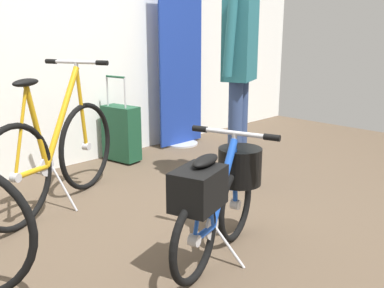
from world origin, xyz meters
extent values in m
plane|color=brown|center=(0.00, 0.00, 0.00)|extent=(6.83, 6.83, 0.00)
cylinder|color=#B7B7BC|center=(1.24, 1.80, 0.01)|extent=(0.36, 0.36, 0.02)
cube|color=navy|center=(1.24, 1.80, 0.94)|extent=(0.60, 0.02, 1.83)
torus|color=black|center=(-0.09, -0.06, 0.23)|extent=(0.45, 0.17, 0.45)
cylinder|color=#B7B7BC|center=(-0.09, -0.06, 0.23)|extent=(0.07, 0.07, 0.06)
torus|color=black|center=(-0.59, -0.21, 0.23)|extent=(0.45, 0.17, 0.45)
cylinder|color=#B7B7BC|center=(-0.59, -0.21, 0.23)|extent=(0.07, 0.07, 0.06)
cylinder|color=#1947B2|center=(-0.50, -0.18, 0.22)|extent=(0.20, 0.09, 0.05)
cylinder|color=#1947B2|center=(-0.27, -0.12, 0.43)|extent=(0.32, 0.13, 0.44)
cylinder|color=#1947B2|center=(-0.44, -0.17, 0.40)|extent=(0.12, 0.07, 0.38)
cylinder|color=#1947B2|center=(-0.50, -0.18, 0.22)|extent=(0.20, 0.08, 0.04)
cylinder|color=#1947B2|center=(-0.11, -0.07, 0.43)|extent=(0.08, 0.05, 0.41)
cylinder|color=#1947B2|center=(-0.54, -0.20, 0.41)|extent=(0.14, 0.06, 0.37)
ellipsoid|color=black|center=(-0.48, -0.18, 0.61)|extent=(0.24, 0.15, 0.05)
cylinder|color=#B7B7BC|center=(-0.13, -0.08, 0.66)|extent=(0.03, 0.03, 0.04)
cylinder|color=#B7B7BC|center=(-0.13, -0.08, 0.68)|extent=(0.15, 0.43, 0.03)
cylinder|color=black|center=(-0.07, -0.29, 0.68)|extent=(0.06, 0.10, 0.04)
cylinder|color=black|center=(-0.19, 0.13, 0.68)|extent=(0.06, 0.10, 0.04)
cylinder|color=#B7B7BC|center=(-0.40, -0.16, 0.22)|extent=(0.14, 0.05, 0.14)
cylinder|color=#B7B7BC|center=(-0.34, -0.23, 0.10)|extent=(0.07, 0.19, 0.21)
cylinder|color=black|center=(-0.04, -0.05, 0.45)|extent=(0.32, 0.32, 0.22)
cube|color=black|center=(-0.55, -0.20, 0.49)|extent=(0.33, 0.27, 0.20)
torus|color=black|center=(-0.24, 1.34, 0.35)|extent=(0.64, 0.33, 0.69)
cylinder|color=#B7B7BC|center=(-0.24, 1.34, 0.35)|extent=(0.08, 0.07, 0.06)
torus|color=black|center=(-0.95, 1.00, 0.35)|extent=(0.64, 0.33, 0.69)
cylinder|color=#B7B7BC|center=(-0.95, 1.00, 0.35)|extent=(0.08, 0.07, 0.06)
cylinder|color=#BF8C14|center=(-0.82, 1.07, 0.34)|extent=(0.29, 0.16, 0.05)
cylinder|color=#BF8C14|center=(-0.49, 1.22, 0.65)|extent=(0.44, 0.24, 0.66)
cylinder|color=#BF8C14|center=(-0.74, 1.11, 0.61)|extent=(0.16, 0.10, 0.58)
cylinder|color=#BF8C14|center=(-0.82, 1.07, 0.34)|extent=(0.29, 0.15, 0.04)
cylinder|color=#BF8C14|center=(-0.26, 1.33, 0.66)|extent=(0.10, 0.07, 0.63)
cylinder|color=#BF8C14|center=(-0.88, 1.04, 0.62)|extent=(0.19, 0.10, 0.56)
ellipsoid|color=black|center=(-0.80, 1.08, 0.92)|extent=(0.24, 0.18, 0.05)
cylinder|color=#B7B7BC|center=(-0.29, 1.32, 0.99)|extent=(0.03, 0.03, 0.04)
cylinder|color=#B7B7BC|center=(-0.29, 1.32, 1.01)|extent=(0.21, 0.41, 0.03)
cylinder|color=black|center=(-0.20, 1.12, 1.01)|extent=(0.07, 0.10, 0.04)
cylinder|color=black|center=(-0.39, 1.52, 1.01)|extent=(0.07, 0.10, 0.04)
cylinder|color=#B7B7BC|center=(-0.68, 1.13, 0.33)|extent=(0.13, 0.07, 0.14)
cylinder|color=#B7B7BC|center=(-0.59, 1.07, 0.16)|extent=(0.10, 0.18, 0.32)
cylinder|color=navy|center=(0.73, 0.56, 0.43)|extent=(0.11, 0.11, 0.86)
cube|color=black|center=(0.71, 0.61, 0.04)|extent=(0.18, 0.26, 0.07)
cylinder|color=navy|center=(0.58, 0.50, 0.43)|extent=(0.11, 0.11, 0.86)
cube|color=black|center=(0.56, 0.55, 0.04)|extent=(0.18, 0.26, 0.07)
cube|color=#23606B|center=(0.65, 0.53, 1.19)|extent=(0.37, 0.31, 0.66)
cylinder|color=#23606B|center=(0.84, 0.63, 1.19)|extent=(0.09, 0.12, 0.57)
cylinder|color=#23606B|center=(0.45, 0.46, 1.19)|extent=(0.13, 0.12, 0.57)
cube|color=#19472D|center=(0.39, 1.75, 0.28)|extent=(0.23, 0.38, 0.52)
cylinder|color=#B7B7BC|center=(0.37, 1.63, 0.68)|extent=(0.02, 0.02, 0.28)
cylinder|color=#B7B7BC|center=(0.33, 1.86, 0.68)|extent=(0.02, 0.02, 0.28)
cylinder|color=#19472D|center=(0.35, 1.74, 0.82)|extent=(0.06, 0.23, 0.02)
cylinder|color=black|center=(0.47, 1.64, 0.02)|extent=(0.04, 0.03, 0.04)
cylinder|color=black|center=(0.43, 1.88, 0.02)|extent=(0.04, 0.03, 0.04)
camera|label=1|loc=(-1.99, -1.59, 1.24)|focal=40.60mm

